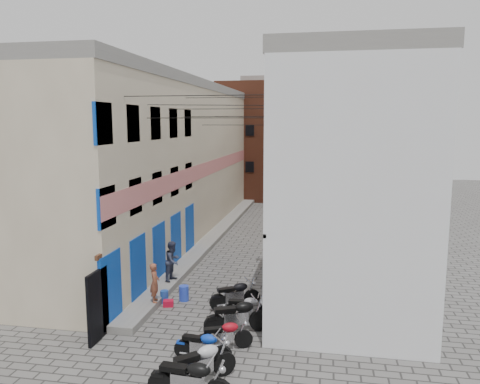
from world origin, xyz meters
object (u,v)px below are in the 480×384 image
Objects in this scene: motorcycle_d at (224,334)px; person_a at (155,283)px; motorcycle_a at (190,377)px; motorcycle_f at (246,306)px; motorcycle_g at (235,293)px; motorcycle_c at (203,344)px; water_jug_near at (164,297)px; motorcycle_e at (237,314)px; motorcycle_b at (200,361)px; person_b at (173,261)px; water_jug_far at (184,293)px; red_crate at (168,303)px.

person_a is (-3.11, 2.60, 0.46)m from motorcycle_d.
motorcycle_f is at bearing 177.64° from motorcycle_a.
motorcycle_g is at bearing 161.93° from motorcycle_d.
person_a reaches higher than motorcycle_a.
motorcycle_c is 3.91m from motorcycle_g.
motorcycle_e is at bearing -32.21° from water_jug_near.
motorcycle_b is 1.20× the size of motorcycle_f.
person_a is 2.36m from person_b.
person_a reaches higher than water_jug_near.
motorcycle_g is 2.07m from water_jug_far.
motorcycle_e is at bearing 167.82° from motorcycle_c.
water_jug_far is at bearing 28.90° from water_jug_near.
motorcycle_f is at bearing 150.10° from motorcycle_e.
person_a reaches higher than water_jug_far.
motorcycle_b is 5.33m from red_crate.
red_crate is (0.40, 0.25, -0.85)m from person_a.
motorcycle_c is at bearing -16.79° from motorcycle_f.
motorcycle_f is 4.66× the size of red_crate.
red_crate is at bearing -105.80° from motorcycle_f.
motorcycle_d reaches higher than water_jug_near.
motorcycle_e is at bearing -43.14° from water_jug_far.
motorcycle_b is 5.61× the size of red_crate.
motorcycle_a is at bearing -30.45° from motorcycle_e.
motorcycle_d is at bearing -26.27° from motorcycle_g.
water_jug_far is at bearing -157.65° from motorcycle_a.
motorcycle_f is at bearing -16.74° from water_jug_near.
person_a is 0.92m from water_jug_near.
motorcycle_c is at bearing -57.02° from water_jug_near.
motorcycle_d reaches higher than red_crate.
person_b is at bearing 98.25° from water_jug_near.
motorcycle_d is at bearing -46.73° from water_jug_near.
water_jug_far is (0.65, 0.36, 0.05)m from water_jug_near.
water_jug_near is at bearing 131.09° from red_crate.
motorcycle_d is at bearing -132.31° from person_b.
motorcycle_f is (0.72, 2.91, -0.00)m from motorcycle_c.
motorcycle_e is 3.60m from person_a.
water_jug_near reaches higher than red_crate.
water_jug_near is at bearing -120.85° from motorcycle_g.
motorcycle_d is at bearing -46.52° from red_crate.
person_a is (-2.67, 3.33, 0.46)m from motorcycle_c.
person_a is (-2.82, -0.57, 0.41)m from motorcycle_g.
motorcycle_g is at bearing -95.09° from person_a.
motorcycle_e is at bearing 130.69° from motorcycle_b.
motorcycle_e is (0.18, 1.17, 0.12)m from motorcycle_d.
motorcycle_f reaches higher than water_jug_near.
motorcycle_e is 3.37m from red_crate.
water_jug_near is (-2.67, -0.02, -0.32)m from motorcycle_g.
motorcycle_f is 2.92m from water_jug_far.
water_jug_near is 0.83× the size of water_jug_far.
motorcycle_d is at bearing 154.88° from motorcycle_c.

